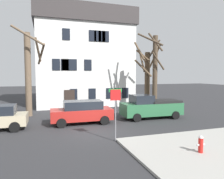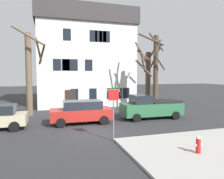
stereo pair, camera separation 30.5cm
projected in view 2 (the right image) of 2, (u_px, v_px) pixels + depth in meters
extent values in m
plane|color=#2D2D30|center=(93.00, 132.00, 13.72)|extent=(120.00, 120.00, 0.00)
cube|color=white|center=(84.00, 66.00, 26.94)|extent=(11.24, 7.68, 9.60)
cube|color=#383333|center=(84.00, 20.00, 26.53)|extent=(11.74, 8.18, 1.98)
cube|color=#2D231E|center=(70.00, 99.00, 22.85)|extent=(1.10, 0.12, 2.10)
cube|color=black|center=(74.00, 94.00, 22.95)|extent=(0.80, 0.08, 1.20)
cube|color=black|center=(93.00, 94.00, 23.56)|extent=(0.80, 0.08, 1.20)
cube|color=black|center=(110.00, 93.00, 24.15)|extent=(0.80, 0.08, 1.20)
cube|color=black|center=(118.00, 93.00, 24.44)|extent=(0.80, 0.08, 1.20)
cube|color=black|center=(126.00, 93.00, 24.72)|extent=(0.80, 0.08, 1.20)
cube|color=black|center=(57.00, 65.00, 22.20)|extent=(0.80, 0.08, 1.20)
cube|color=black|center=(66.00, 65.00, 22.46)|extent=(0.80, 0.08, 1.20)
cube|color=black|center=(67.00, 65.00, 22.48)|extent=(0.80, 0.08, 1.20)
cube|color=black|center=(74.00, 65.00, 22.72)|extent=(0.80, 0.08, 1.20)
cube|color=black|center=(89.00, 65.00, 23.19)|extent=(0.80, 0.08, 1.20)
cube|color=black|center=(67.00, 34.00, 22.29)|extent=(0.80, 0.08, 1.20)
cube|color=black|center=(93.00, 36.00, 23.13)|extent=(0.80, 0.08, 1.20)
cube|color=black|center=(99.00, 36.00, 23.29)|extent=(0.80, 0.08, 1.20)
cube|color=black|center=(103.00, 36.00, 23.44)|extent=(0.80, 0.08, 1.20)
cube|color=black|center=(106.00, 37.00, 23.56)|extent=(0.80, 0.08, 1.20)
cylinder|color=brown|center=(29.00, 75.00, 18.98)|extent=(0.55, 0.55, 7.47)
cylinder|color=brown|center=(39.00, 50.00, 18.92)|extent=(0.55, 1.96, 2.00)
cylinder|color=brown|center=(28.00, 35.00, 17.61)|extent=(2.56, 0.41, 1.56)
cylinder|color=brown|center=(42.00, 54.00, 19.44)|extent=(0.74, 2.47, 1.77)
cylinder|color=brown|center=(148.00, 81.00, 22.11)|extent=(0.55, 0.55, 6.07)
cylinder|color=brown|center=(144.00, 56.00, 21.35)|extent=(0.99, 1.59, 1.33)
cylinder|color=brown|center=(156.00, 56.00, 22.28)|extent=(0.40, 2.05, 2.43)
cylinder|color=brown|center=(141.00, 52.00, 21.47)|extent=(0.51, 2.06, 2.26)
cylinder|color=brown|center=(144.00, 68.00, 21.28)|extent=(1.29, 1.75, 1.80)
cylinder|color=brown|center=(143.00, 62.00, 21.81)|extent=(0.25, 1.38, 2.14)
cylinder|color=#4C3D2D|center=(156.00, 74.00, 21.12)|extent=(0.49, 0.49, 7.62)
cylinder|color=#4C3D2D|center=(156.00, 42.00, 20.25)|extent=(1.37, 0.84, 1.83)
cylinder|color=#4C3D2D|center=(159.00, 61.00, 20.42)|extent=(1.41, 0.23, 1.77)
cylinder|color=#4C3D2D|center=(155.00, 48.00, 21.45)|extent=(1.18, 0.58, 1.80)
cylinder|color=#4C3D2D|center=(151.00, 39.00, 19.86)|extent=(1.71, 2.18, 1.45)
cylinder|color=black|center=(14.00, 127.00, 13.80)|extent=(0.69, 0.24, 0.68)
cylinder|color=black|center=(19.00, 121.00, 15.50)|extent=(0.69, 0.24, 0.68)
cube|color=#AD231E|center=(81.00, 114.00, 16.16)|extent=(4.65, 1.98, 0.81)
cube|color=#1E232B|center=(82.00, 105.00, 16.13)|extent=(2.89, 1.72, 0.62)
cylinder|color=black|center=(61.00, 123.00, 14.85)|extent=(0.68, 0.23, 0.68)
cylinder|color=black|center=(60.00, 118.00, 16.66)|extent=(0.68, 0.23, 0.68)
cylinder|color=black|center=(104.00, 120.00, 15.71)|extent=(0.68, 0.23, 0.68)
cylinder|color=black|center=(99.00, 116.00, 17.52)|extent=(0.68, 0.23, 0.68)
cube|color=#2D6B42|center=(151.00, 109.00, 18.02)|extent=(5.21, 2.06, 1.02)
cube|color=#1E232B|center=(141.00, 99.00, 17.70)|extent=(1.69, 1.75, 0.70)
cube|color=black|center=(163.00, 101.00, 18.28)|extent=(2.73, 1.92, 0.20)
cylinder|color=black|center=(137.00, 118.00, 16.64)|extent=(0.68, 0.23, 0.68)
cylinder|color=black|center=(128.00, 113.00, 18.50)|extent=(0.68, 0.23, 0.68)
cylinder|color=black|center=(176.00, 115.00, 17.60)|extent=(0.68, 0.23, 0.68)
cylinder|color=black|center=(164.00, 111.00, 19.46)|extent=(0.68, 0.23, 0.68)
cylinder|color=red|center=(198.00, 146.00, 9.73)|extent=(0.22, 0.22, 0.68)
sphere|color=silver|center=(198.00, 138.00, 9.71)|extent=(0.21, 0.21, 0.21)
cylinder|color=silver|center=(195.00, 145.00, 9.68)|extent=(0.10, 0.09, 0.09)
cylinder|color=silver|center=(201.00, 145.00, 9.78)|extent=(0.10, 0.09, 0.09)
cylinder|color=slate|center=(113.00, 116.00, 11.75)|extent=(0.07, 0.07, 2.92)
cube|color=red|center=(114.00, 95.00, 11.65)|extent=(0.60, 0.03, 0.60)
cube|color=#1E8C38|center=(113.00, 90.00, 11.67)|extent=(0.76, 0.02, 0.18)
torus|color=black|center=(10.00, 116.00, 17.20)|extent=(0.71, 0.19, 0.71)
cylinder|color=#1E4C8C|center=(3.00, 114.00, 16.93)|extent=(0.98, 0.24, 0.19)
cylinder|color=#1E4C8C|center=(0.00, 111.00, 16.82)|extent=(0.09, 0.05, 0.45)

